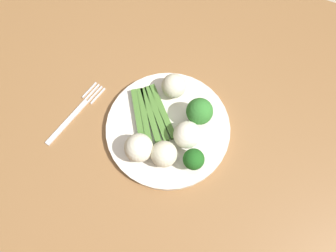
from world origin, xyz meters
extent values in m
cube|color=#B7A88E|center=(0.00, 0.00, -0.01)|extent=(6.00, 6.00, 0.02)
cube|color=olive|center=(0.00, 0.00, 0.72)|extent=(1.16, 0.85, 0.04)
cylinder|color=olive|center=(-0.52, 0.37, 0.35)|extent=(0.07, 0.07, 0.70)
cylinder|color=silver|center=(0.01, -0.04, 0.75)|extent=(0.25, 0.25, 0.01)
cube|color=#47752D|center=(-0.05, -0.05, 0.76)|extent=(0.08, 0.11, 0.01)
cube|color=#47752D|center=(-0.04, -0.04, 0.76)|extent=(0.08, 0.11, 0.01)
cube|color=#47752D|center=(-0.03, -0.03, 0.76)|extent=(0.09, 0.10, 0.01)
cube|color=#47752D|center=(-0.02, -0.03, 0.76)|extent=(0.09, 0.10, 0.01)
cube|color=#47752D|center=(-0.01, -0.02, 0.76)|extent=(0.10, 0.10, 0.01)
cylinder|color=#609E3D|center=(0.06, 0.00, 0.76)|extent=(0.02, 0.02, 0.02)
sphere|color=#337A2D|center=(0.06, 0.00, 0.79)|extent=(0.05, 0.05, 0.05)
cylinder|color=#4C7F2B|center=(0.08, -0.09, 0.76)|extent=(0.01, 0.01, 0.01)
sphere|color=#1E5B1C|center=(0.08, -0.09, 0.78)|extent=(0.04, 0.04, 0.04)
sphere|color=beige|center=(0.03, -0.10, 0.78)|extent=(0.05, 0.05, 0.05)
sphere|color=beige|center=(-0.01, 0.04, 0.78)|extent=(0.05, 0.05, 0.05)
sphere|color=white|center=(0.05, -0.05, 0.78)|extent=(0.05, 0.05, 0.05)
sphere|color=silver|center=(-0.02, -0.11, 0.78)|extent=(0.05, 0.05, 0.05)
cube|color=silver|center=(-0.19, -0.11, 0.74)|extent=(0.04, 0.12, 0.00)
cube|color=silver|center=(-0.16, -0.03, 0.74)|extent=(0.01, 0.04, 0.00)
cube|color=silver|center=(-0.17, -0.03, 0.74)|extent=(0.01, 0.04, 0.00)
cube|color=silver|center=(-0.17, -0.03, 0.74)|extent=(0.01, 0.04, 0.00)
cube|color=silver|center=(-0.18, -0.03, 0.74)|extent=(0.01, 0.04, 0.00)
camera|label=1|loc=(0.10, -0.25, 1.34)|focal=33.22mm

